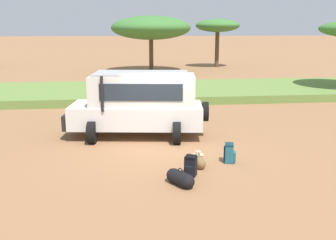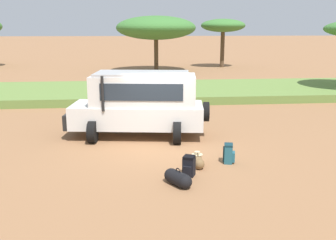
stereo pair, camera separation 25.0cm
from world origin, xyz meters
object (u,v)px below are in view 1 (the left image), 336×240
object	(u,v)px
backpack_cluster_center	(229,153)
acacia_tree_centre_back	(151,28)
backpack_beside_front_wheel	(191,166)
duffel_bag_low_black_case	(199,160)
acacia_tree_right_mid	(218,26)
safari_vehicle	(139,103)
duffel_bag_soft_canvas	(180,178)

from	to	relation	value
backpack_cluster_center	acacia_tree_centre_back	size ratio (longest dim) A/B	0.08
backpack_cluster_center	acacia_tree_centre_back	xyz separation A→B (m)	(-0.53, 25.29, 3.66)
backpack_beside_front_wheel	duffel_bag_low_black_case	distance (m)	0.89
backpack_cluster_center	acacia_tree_centre_back	bearing A→B (deg)	91.21
duffel_bag_low_black_case	backpack_cluster_center	bearing A→B (deg)	9.73
acacia_tree_right_mid	duffel_bag_low_black_case	bearing A→B (deg)	-104.49
duffel_bag_low_black_case	acacia_tree_centre_back	xyz separation A→B (m)	(0.46, 25.46, 3.79)
acacia_tree_centre_back	acacia_tree_right_mid	bearing A→B (deg)	25.46
duffel_bag_low_black_case	safari_vehicle	bearing A→B (deg)	114.92
acacia_tree_centre_back	backpack_cluster_center	bearing A→B (deg)	-88.79
safari_vehicle	duffel_bag_low_black_case	world-z (taller)	safari_vehicle
backpack_cluster_center	duffel_bag_soft_canvas	bearing A→B (deg)	-137.87
safari_vehicle	acacia_tree_right_mid	size ratio (longest dim) A/B	1.13
duffel_bag_low_black_case	acacia_tree_centre_back	world-z (taller)	acacia_tree_centre_back
safari_vehicle	acacia_tree_right_mid	distance (m)	27.02
backpack_cluster_center	safari_vehicle	bearing A→B (deg)	128.29
backpack_beside_front_wheel	acacia_tree_right_mid	world-z (taller)	acacia_tree_right_mid
backpack_beside_front_wheel	acacia_tree_right_mid	size ratio (longest dim) A/B	0.12
acacia_tree_centre_back	duffel_bag_soft_canvas	bearing A→B (deg)	-92.62
duffel_bag_soft_canvas	acacia_tree_right_mid	size ratio (longest dim) A/B	0.18
backpack_beside_front_wheel	duffel_bag_low_black_case	world-z (taller)	backpack_beside_front_wheel
safari_vehicle	duffel_bag_low_black_case	size ratio (longest dim) A/B	5.96
backpack_cluster_center	acacia_tree_right_mid	distance (m)	29.57
duffel_bag_soft_canvas	acacia_tree_centre_back	world-z (taller)	acacia_tree_centre_back
duffel_bag_low_black_case	acacia_tree_centre_back	distance (m)	25.74
duffel_bag_low_black_case	duffel_bag_soft_canvas	world-z (taller)	duffel_bag_soft_canvas
safari_vehicle	acacia_tree_right_mid	xyz separation A→B (m)	(9.05, 25.31, 2.81)
backpack_beside_front_wheel	duffel_bag_soft_canvas	bearing A→B (deg)	-121.41
backpack_beside_front_wheel	duffel_bag_low_black_case	size ratio (longest dim) A/B	0.64
backpack_beside_front_wheel	backpack_cluster_center	world-z (taller)	backpack_cluster_center
duffel_bag_soft_canvas	acacia_tree_centre_back	size ratio (longest dim) A/B	0.12
duffel_bag_low_black_case	acacia_tree_right_mid	world-z (taller)	acacia_tree_right_mid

